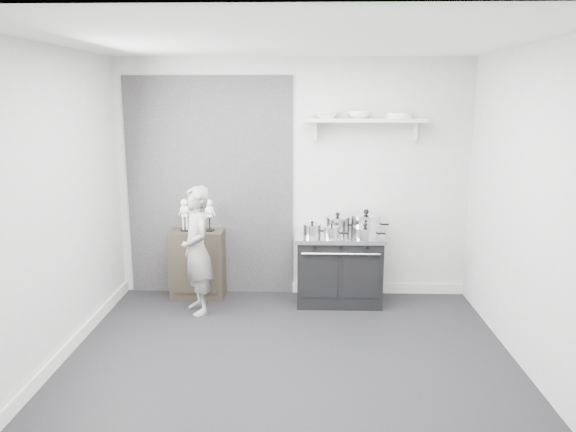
{
  "coord_description": "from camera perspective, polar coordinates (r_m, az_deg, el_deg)",
  "views": [
    {
      "loc": [
        0.13,
        -4.54,
        2.28
      ],
      "look_at": [
        -0.03,
        0.95,
        1.1
      ],
      "focal_mm": 35.0,
      "sensor_mm": 36.0,
      "label": 1
    }
  ],
  "objects": [
    {
      "name": "ground",
      "position": [
        5.08,
        0.03,
        -14.55
      ],
      "size": [
        4.0,
        4.0,
        0.0
      ],
      "primitive_type": "plane",
      "color": "black",
      "rests_on": "ground"
    },
    {
      "name": "pot_back_right",
      "position": [
        6.29,
        7.92,
        -0.75
      ],
      "size": [
        0.42,
        0.34,
        0.27
      ],
      "color": "silver",
      "rests_on": "stove"
    },
    {
      "name": "bowl_large",
      "position": [
        6.21,
        3.91,
        10.2
      ],
      "size": [
        0.28,
        0.28,
        0.07
      ],
      "primitive_type": "imported",
      "color": "white",
      "rests_on": "wall_shelf"
    },
    {
      "name": "pot_front_center",
      "position": [
        6.03,
        4.47,
        -1.66
      ],
      "size": [
        0.26,
        0.17,
        0.16
      ],
      "color": "silver",
      "rests_on": "stove"
    },
    {
      "name": "room_shell",
      "position": [
        4.73,
        -0.99,
        4.35
      ],
      "size": [
        4.02,
        3.62,
        2.71
      ],
      "color": "#B1B1AF",
      "rests_on": "ground"
    },
    {
      "name": "side_cabinet",
      "position": [
        6.54,
        -9.15,
        -4.81
      ],
      "size": [
        0.6,
        0.35,
        0.78
      ],
      "primitive_type": "cube",
      "color": "black",
      "rests_on": "ground"
    },
    {
      "name": "plate_stack",
      "position": [
        6.29,
        11.23,
        9.99
      ],
      "size": [
        0.28,
        0.28,
        0.06
      ],
      "primitive_type": "cylinder",
      "color": "silver",
      "rests_on": "wall_shelf"
    },
    {
      "name": "bowl_small",
      "position": [
        6.24,
        7.26,
        10.18
      ],
      "size": [
        0.24,
        0.24,
        0.08
      ],
      "primitive_type": "imported",
      "color": "white",
      "rests_on": "wall_shelf"
    },
    {
      "name": "pot_front_left",
      "position": [
        6.08,
        2.47,
        -1.46
      ],
      "size": [
        0.28,
        0.19,
        0.17
      ],
      "color": "silver",
      "rests_on": "stove"
    },
    {
      "name": "pot_back_left",
      "position": [
        6.3,
        5.05,
        -0.83
      ],
      "size": [
        0.36,
        0.28,
        0.23
      ],
      "color": "silver",
      "rests_on": "stove"
    },
    {
      "name": "skeleton_torso",
      "position": [
        6.37,
        -8.0,
        0.32
      ],
      "size": [
        0.12,
        0.07,
        0.41
      ],
      "primitive_type": null,
      "color": "white",
      "rests_on": "side_cabinet"
    },
    {
      "name": "stove",
      "position": [
        6.31,
        5.18,
        -5.3
      ],
      "size": [
        0.98,
        0.61,
        0.78
      ],
      "color": "black",
      "rests_on": "ground"
    },
    {
      "name": "child",
      "position": [
        6.0,
        -9.22,
        -3.47
      ],
      "size": [
        0.52,
        0.59,
        1.37
      ],
      "primitive_type": "imported",
      "rotation": [
        0.0,
        0.0,
        -1.11
      ],
      "color": "slate",
      "rests_on": "ground"
    },
    {
      "name": "skeleton_full",
      "position": [
        6.42,
        -10.46,
        0.34
      ],
      "size": [
        0.12,
        0.08,
        0.42
      ],
      "primitive_type": null,
      "color": "white",
      "rests_on": "side_cabinet"
    },
    {
      "name": "wall_shelf",
      "position": [
        6.25,
        7.93,
        9.52
      ],
      "size": [
        1.3,
        0.26,
        0.24
      ],
      "color": "silver",
      "rests_on": "room_shell"
    },
    {
      "name": "pot_front_right",
      "position": [
        6.06,
        7.85,
        -1.68
      ],
      "size": [
        0.35,
        0.26,
        0.17
      ],
      "color": "silver",
      "rests_on": "stove"
    }
  ]
}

